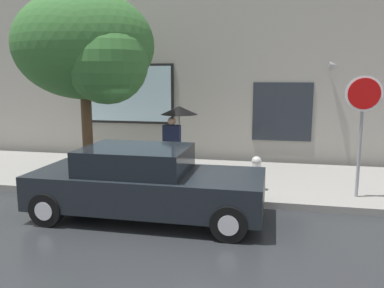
{
  "coord_description": "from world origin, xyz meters",
  "views": [
    {
      "loc": [
        2.31,
        -7.11,
        2.76
      ],
      "look_at": [
        0.43,
        1.8,
        1.2
      ],
      "focal_mm": 36.64,
      "sensor_mm": 36.0,
      "label": 1
    }
  ],
  "objects_px": {
    "parked_car": "(145,183)",
    "stop_sign": "(363,112)",
    "fire_hydrant": "(256,174)",
    "street_tree": "(88,49)",
    "pedestrian_with_umbrella": "(177,121)"
  },
  "relations": [
    {
      "from": "pedestrian_with_umbrella",
      "to": "street_tree",
      "type": "xyz_separation_m",
      "value": [
        -2.01,
        -0.88,
        1.81
      ]
    },
    {
      "from": "fire_hydrant",
      "to": "street_tree",
      "type": "relative_size",
      "value": 0.17
    },
    {
      "from": "stop_sign",
      "to": "fire_hydrant",
      "type": "bearing_deg",
      "value": 177.29
    },
    {
      "from": "parked_car",
      "to": "fire_hydrant",
      "type": "xyz_separation_m",
      "value": [
        2.08,
        1.87,
        -0.15
      ]
    },
    {
      "from": "pedestrian_with_umbrella",
      "to": "parked_car",
      "type": "bearing_deg",
      "value": -88.61
    },
    {
      "from": "street_tree",
      "to": "fire_hydrant",
      "type": "bearing_deg",
      "value": -1.39
    },
    {
      "from": "fire_hydrant",
      "to": "parked_car",
      "type": "bearing_deg",
      "value": -137.96
    },
    {
      "from": "stop_sign",
      "to": "parked_car",
      "type": "bearing_deg",
      "value": -157.55
    },
    {
      "from": "fire_hydrant",
      "to": "stop_sign",
      "type": "distance_m",
      "value": 2.66
    },
    {
      "from": "fire_hydrant",
      "to": "pedestrian_with_umbrella",
      "type": "relative_size",
      "value": 0.43
    },
    {
      "from": "fire_hydrant",
      "to": "street_tree",
      "type": "distance_m",
      "value": 5.07
    },
    {
      "from": "fire_hydrant",
      "to": "street_tree",
      "type": "height_order",
      "value": "street_tree"
    },
    {
      "from": "parked_car",
      "to": "stop_sign",
      "type": "xyz_separation_m",
      "value": [
        4.28,
        1.77,
        1.32
      ]
    },
    {
      "from": "street_tree",
      "to": "stop_sign",
      "type": "relative_size",
      "value": 1.78
    },
    {
      "from": "parked_car",
      "to": "street_tree",
      "type": "height_order",
      "value": "street_tree"
    }
  ]
}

